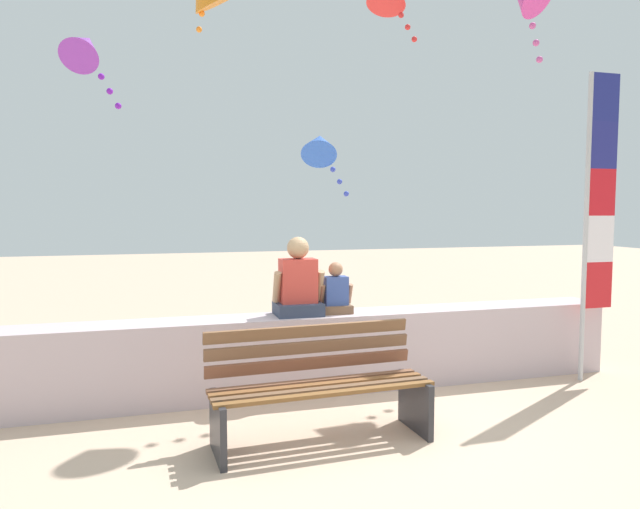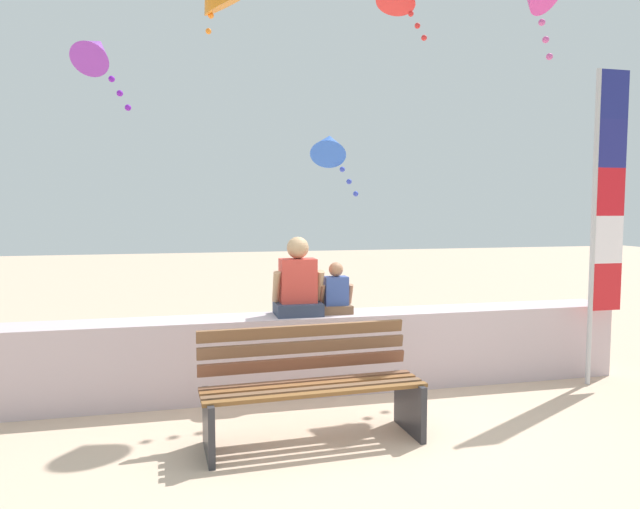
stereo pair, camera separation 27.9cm
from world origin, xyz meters
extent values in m
plane|color=#CFAF93|center=(0.00, 0.00, 0.00)|extent=(40.00, 40.00, 0.00)
cube|color=#C6AFB6|center=(0.00, 1.16, 0.39)|extent=(6.40, 0.49, 0.78)
cube|color=brown|center=(-0.37, -0.29, 0.45)|extent=(1.76, 0.15, 0.03)
cube|color=brown|center=(-0.37, -0.17, 0.45)|extent=(1.76, 0.15, 0.03)
cube|color=brown|center=(-0.38, -0.06, 0.45)|extent=(1.76, 0.15, 0.03)
cube|color=brown|center=(-0.38, 0.05, 0.45)|extent=(1.76, 0.15, 0.03)
cube|color=brown|center=(-0.39, 0.16, 0.57)|extent=(1.75, 0.13, 0.10)
cube|color=brown|center=(-0.39, 0.18, 0.70)|extent=(1.75, 0.13, 0.10)
cube|color=brown|center=(-0.39, 0.20, 0.83)|extent=(1.75, 0.13, 0.10)
cube|color=#2D2D33|center=(-1.19, -0.16, 0.23)|extent=(0.08, 0.53, 0.45)
cube|color=#2D2D33|center=(0.44, -0.08, 0.23)|extent=(0.08, 0.53, 0.45)
cube|color=#303B53|center=(-0.25, 1.17, 0.85)|extent=(0.46, 0.37, 0.12)
cube|color=#D34137|center=(-0.25, 1.17, 1.13)|extent=(0.35, 0.23, 0.44)
cylinder|color=tan|center=(-0.47, 1.15, 1.08)|extent=(0.07, 0.18, 0.32)
cylinder|color=tan|center=(-0.03, 1.15, 1.08)|extent=(0.07, 0.18, 0.32)
sphere|color=tan|center=(-0.25, 1.17, 1.46)|extent=(0.22, 0.22, 0.22)
cube|color=brown|center=(0.14, 1.17, 0.83)|extent=(0.30, 0.25, 0.08)
cube|color=#3B539C|center=(0.14, 1.17, 1.01)|extent=(0.24, 0.15, 0.29)
cylinder|color=#A26F50|center=(-0.01, 1.16, 0.98)|extent=(0.05, 0.12, 0.21)
cylinder|color=#A26F50|center=(0.28, 1.16, 0.98)|extent=(0.05, 0.12, 0.21)
sphere|color=#A26F50|center=(0.14, 1.17, 1.23)|extent=(0.15, 0.15, 0.15)
cylinder|color=#B7B7BC|center=(2.76, 0.72, 1.63)|extent=(0.05, 0.05, 3.25)
cube|color=red|center=(2.95, 0.72, 1.02)|extent=(0.33, 0.02, 0.49)
cube|color=white|center=(2.95, 0.72, 1.52)|extent=(0.33, 0.02, 0.49)
cube|color=red|center=(2.95, 0.72, 2.01)|extent=(0.33, 0.02, 0.49)
cube|color=navy|center=(2.95, 0.72, 2.51)|extent=(0.33, 0.02, 0.49)
cube|color=navy|center=(2.95, 0.72, 3.00)|extent=(0.33, 0.02, 0.49)
sphere|color=#C9549F|center=(2.70, 1.71, 4.20)|extent=(0.08, 0.08, 0.08)
sphere|color=#C9549F|center=(2.79, 1.75, 4.02)|extent=(0.08, 0.08, 0.08)
sphere|color=#C9549F|center=(2.88, 1.80, 3.84)|extent=(0.08, 0.08, 0.08)
sphere|color=#C9549F|center=(2.97, 1.84, 3.66)|extent=(0.08, 0.08, 0.08)
sphere|color=orange|center=(-0.95, 3.67, 4.43)|extent=(0.08, 0.08, 0.08)
sphere|color=orange|center=(-0.98, 3.76, 4.25)|extent=(0.08, 0.08, 0.08)
cone|color=blue|center=(0.75, 3.92, 2.78)|extent=(0.72, 0.81, 0.67)
sphere|color=blue|center=(0.85, 3.89, 2.60)|extent=(0.08, 0.08, 0.08)
sphere|color=blue|center=(0.94, 3.85, 2.42)|extent=(0.08, 0.08, 0.08)
sphere|color=blue|center=(1.04, 3.82, 2.24)|extent=(0.08, 0.08, 0.08)
sphere|color=blue|center=(1.13, 3.79, 2.06)|extent=(0.08, 0.08, 0.08)
sphere|color=red|center=(1.74, 3.48, 4.76)|extent=(0.08, 0.08, 0.08)
sphere|color=red|center=(1.82, 3.42, 4.58)|extent=(0.08, 0.08, 0.08)
sphere|color=red|center=(1.89, 3.35, 4.40)|extent=(0.08, 0.08, 0.08)
sphere|color=red|center=(1.96, 3.28, 4.22)|extent=(0.08, 0.08, 0.08)
cone|color=purple|center=(-2.41, 3.52, 3.85)|extent=(0.64, 0.79, 0.69)
sphere|color=purple|center=(-2.31, 3.49, 3.67)|extent=(0.08, 0.08, 0.08)
sphere|color=purple|center=(-2.21, 3.47, 3.49)|extent=(0.08, 0.08, 0.08)
sphere|color=purple|center=(-2.12, 3.44, 3.31)|extent=(0.08, 0.08, 0.08)
sphere|color=purple|center=(-2.02, 3.41, 3.13)|extent=(0.08, 0.08, 0.08)
camera|label=1|loc=(-1.60, -4.32, 1.84)|focal=32.23mm
camera|label=2|loc=(-1.33, -4.40, 1.84)|focal=32.23mm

